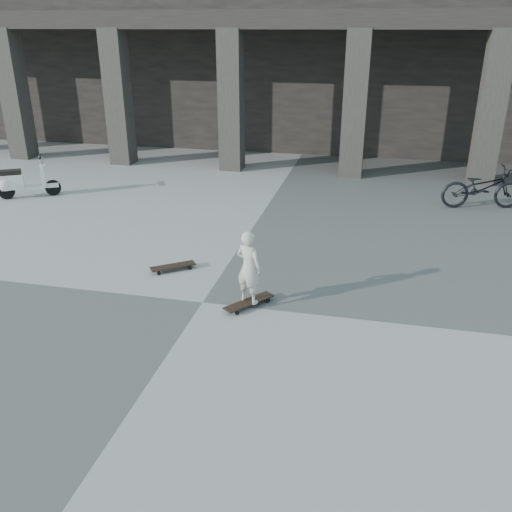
% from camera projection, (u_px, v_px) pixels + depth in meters
% --- Properties ---
extents(ground, '(90.00, 90.00, 0.00)m').
position_uv_depth(ground, '(203.00, 302.00, 8.60)').
color(ground, '#4D4D4B').
rests_on(ground, ground).
extents(colonnade, '(28.00, 8.82, 6.00)m').
position_uv_depth(colonnade, '(316.00, 56.00, 19.75)').
color(colonnade, black).
rests_on(colonnade, ground).
extents(longboard, '(0.70, 0.83, 0.09)m').
position_uv_depth(longboard, '(249.00, 302.00, 8.45)').
color(longboard, black).
rests_on(longboard, ground).
extents(skateboard_spare, '(0.77, 0.64, 0.10)m').
position_uv_depth(skateboard_spare, '(173.00, 267.00, 9.69)').
color(skateboard_spare, black).
rests_on(skateboard_spare, ground).
extents(child, '(0.50, 0.42, 1.17)m').
position_uv_depth(child, '(249.00, 267.00, 8.21)').
color(child, '#B8B6A6').
rests_on(child, longboard).
extents(scooter, '(1.35, 0.92, 1.05)m').
position_uv_depth(scooter, '(18.00, 182.00, 13.64)').
color(scooter, black).
rests_on(scooter, ground).
extents(bicycle, '(2.00, 1.04, 1.00)m').
position_uv_depth(bicycle, '(482.00, 188.00, 12.87)').
color(bicycle, black).
rests_on(bicycle, ground).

